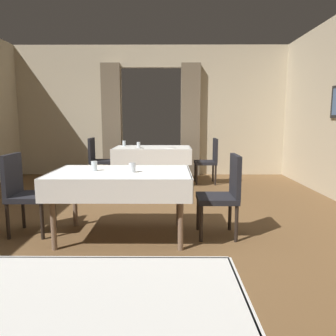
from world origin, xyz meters
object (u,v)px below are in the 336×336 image
(plate_far_a, at_px, (171,148))
(glass_mid_a, at_px, (94,166))
(dining_table_mid, at_px, (122,179))
(chair_far_left, at_px, (97,158))
(chair_mid_right, at_px, (224,191))
(glass_far_c, at_px, (139,145))
(chair_far_right, at_px, (209,159))
(glass_mid_b, at_px, (132,168))
(plate_far_b, at_px, (139,148))
(glass_far_d, at_px, (124,143))
(chair_mid_left, at_px, (23,190))
(dining_table_far, at_px, (153,152))

(plate_far_a, bearing_deg, glass_mid_a, -107.10)
(dining_table_mid, distance_m, chair_far_left, 3.38)
(chair_mid_right, xyz_separation_m, glass_far_c, (-1.25, 2.97, 0.29))
(chair_far_right, xyz_separation_m, plate_far_a, (-0.79, -0.24, 0.24))
(glass_mid_a, distance_m, glass_mid_b, 0.44)
(dining_table_mid, bearing_deg, chair_far_right, 66.42)
(chair_mid_right, relative_size, plate_far_a, 4.95)
(dining_table_mid, height_order, plate_far_b, plate_far_b)
(plate_far_b, bearing_deg, plate_far_a, 8.61)
(glass_far_d, bearing_deg, glass_mid_b, -80.53)
(plate_far_a, xyz_separation_m, glass_far_d, (-1.00, 0.49, 0.05))
(dining_table_mid, height_order, glass_far_c, glass_far_c)
(chair_mid_left, distance_m, glass_mid_b, 1.32)
(chair_mid_left, xyz_separation_m, plate_far_a, (1.70, 2.74, 0.24))
(plate_far_a, xyz_separation_m, glass_far_c, (-0.66, 0.17, 0.05))
(glass_mid_a, xyz_separation_m, glass_far_d, (-0.13, 3.30, 0.01))
(glass_mid_b, distance_m, glass_far_c, 3.09)
(glass_far_d, bearing_deg, chair_far_left, -169.00)
(glass_mid_a, xyz_separation_m, glass_mid_b, (0.43, -0.10, -0.00))
(dining_table_mid, relative_size, chair_far_right, 1.64)
(dining_table_mid, relative_size, glass_far_d, 12.75)
(chair_far_right, bearing_deg, glass_far_d, 172.02)
(plate_far_a, xyz_separation_m, plate_far_b, (-0.63, -0.10, 0.00))
(dining_table_mid, bearing_deg, glass_far_d, 97.51)
(dining_table_far, xyz_separation_m, chair_far_left, (-1.17, 0.12, -0.14))
(plate_far_a, relative_size, plate_far_b, 0.92)
(plate_far_b, relative_size, glass_far_d, 1.71)
(dining_table_far, xyz_separation_m, glass_mid_a, (-0.48, -3.08, 0.15))
(chair_mid_right, distance_m, glass_mid_b, 1.06)
(plate_far_a, height_order, glass_far_c, glass_far_c)
(chair_mid_left, relative_size, glass_far_c, 8.34)
(chair_far_left, bearing_deg, plate_far_b, -27.73)
(dining_table_mid, height_order, chair_mid_left, chair_mid_left)
(chair_mid_right, distance_m, plate_far_a, 2.87)
(dining_table_mid, height_order, chair_mid_right, chair_mid_right)
(glass_mid_b, bearing_deg, dining_table_mid, 151.41)
(dining_table_mid, height_order, glass_mid_a, glass_mid_a)
(chair_far_left, relative_size, glass_mid_a, 8.57)
(dining_table_far, height_order, glass_mid_a, glass_mid_a)
(plate_far_b, bearing_deg, chair_far_left, 152.27)
(glass_mid_b, distance_m, plate_far_b, 2.82)
(chair_mid_right, bearing_deg, plate_far_b, 114.24)
(dining_table_mid, height_order, chair_far_left, chair_far_left)
(dining_table_far, distance_m, chair_mid_right, 3.22)
(glass_far_d, bearing_deg, chair_mid_left, -102.32)
(chair_mid_right, xyz_separation_m, plate_far_b, (-1.22, 2.70, 0.24))
(dining_table_far, distance_m, glass_mid_a, 3.12)
(dining_table_mid, xyz_separation_m, dining_table_far, (0.18, 3.11, -0.01))
(chair_far_right, height_order, plate_far_b, chair_far_right)
(chair_far_left, xyz_separation_m, plate_far_a, (1.55, -0.39, 0.24))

